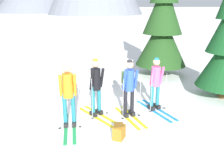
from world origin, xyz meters
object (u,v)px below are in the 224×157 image
Objects in this scene: skier_in_black at (96,85)px; skier_in_blue at (129,85)px; backpack_on_snow_front at (119,132)px; skier_in_pink at (156,82)px; skier_in_orange at (68,92)px; pine_tree_mid at (163,21)px.

skier_in_black reaches higher than skier_in_blue.
skier_in_blue is 1.51m from backpack_on_snow_front.
skier_in_pink is 4.42× the size of backpack_on_snow_front.
skier_in_blue is at bearing 14.13° from skier_in_orange.
pine_tree_mid reaches higher than skier_in_pink.
skier_in_orange is at bearing 147.47° from backpack_on_snow_front.
skier_in_black is 0.32× the size of pine_tree_mid.
skier_in_blue is 4.32× the size of backpack_on_snow_front.
pine_tree_mid is at bearing 69.52° from skier_in_pink.
skier_in_blue is at bearing -119.56° from pine_tree_mid.
skier_in_black is at bearing -129.83° from pine_tree_mid.
skier_in_black reaches higher than backpack_on_snow_front.
skier_in_black is 1.84m from skier_in_pink.
skier_in_orange is at bearing -165.87° from skier_in_blue.
pine_tree_mid reaches higher than skier_in_black.
skier_in_pink is at bearing 48.66° from backpack_on_snow_front.
skier_in_blue is (0.93, -0.16, 0.02)m from skier_in_black.
skier_in_black is 0.94m from skier_in_blue.
backpack_on_snow_front is (-2.72, -5.18, -2.29)m from pine_tree_mid.
skier_in_orange reaches higher than backpack_on_snow_front.
skier_in_blue is at bearing -158.72° from skier_in_pink.
skier_in_pink is 0.33× the size of pine_tree_mid.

